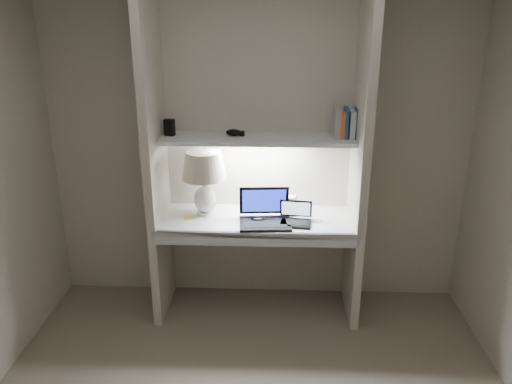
# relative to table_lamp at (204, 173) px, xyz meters

# --- Properties ---
(back_wall) EXTENTS (3.20, 0.01, 2.50)m
(back_wall) POSITION_rel_table_lamp_xyz_m (0.39, 0.22, 0.15)
(back_wall) COLOR beige
(back_wall) RESTS_ON floor
(alcove_panel_left) EXTENTS (0.06, 0.55, 2.50)m
(alcove_panel_left) POSITION_rel_table_lamp_xyz_m (-0.34, -0.06, 0.15)
(alcove_panel_left) COLOR beige
(alcove_panel_left) RESTS_ON floor
(alcove_panel_right) EXTENTS (0.06, 0.55, 2.50)m
(alcove_panel_right) POSITION_rel_table_lamp_xyz_m (1.12, -0.06, 0.15)
(alcove_panel_right) COLOR beige
(alcove_panel_right) RESTS_ON floor
(desk) EXTENTS (1.40, 0.55, 0.04)m
(desk) POSITION_rel_table_lamp_xyz_m (0.39, -0.06, -0.35)
(desk) COLOR white
(desk) RESTS_ON alcove_panel_left
(desk_apron) EXTENTS (1.46, 0.03, 0.10)m
(desk_apron) POSITION_rel_table_lamp_xyz_m (0.39, -0.32, -0.38)
(desk_apron) COLOR silver
(desk_apron) RESTS_ON desk
(shelf) EXTENTS (1.40, 0.36, 0.03)m
(shelf) POSITION_rel_table_lamp_xyz_m (0.39, 0.04, 0.25)
(shelf) COLOR silver
(shelf) RESTS_ON back_wall
(strip_light) EXTENTS (0.60, 0.04, 0.02)m
(strip_light) POSITION_rel_table_lamp_xyz_m (0.39, 0.04, 0.23)
(strip_light) COLOR white
(strip_light) RESTS_ON shelf
(table_lamp) EXTENTS (0.33, 0.33, 0.49)m
(table_lamp) POSITION_rel_table_lamp_xyz_m (0.00, 0.00, 0.00)
(table_lamp) COLOR white
(table_lamp) RESTS_ON desk
(laptop_main) EXTENTS (0.39, 0.34, 0.24)m
(laptop_main) POSITION_rel_table_lamp_xyz_m (0.45, -0.13, -0.28)
(laptop_main) COLOR black
(laptop_main) RESTS_ON desk
(laptop_netbook) EXTENTS (0.26, 0.23, 0.15)m
(laptop_netbook) POSITION_rel_table_lamp_xyz_m (0.67, -0.13, -0.29)
(laptop_netbook) COLOR black
(laptop_netbook) RESTS_ON desk
(speaker) EXTENTS (0.12, 0.11, 0.15)m
(speaker) POSITION_rel_table_lamp_xyz_m (0.63, 0.03, -0.26)
(speaker) COLOR silver
(speaker) RESTS_ON desk
(mouse) EXTENTS (0.11, 0.07, 0.04)m
(mouse) POSITION_rel_table_lamp_xyz_m (0.40, -0.13, -0.31)
(mouse) COLOR black
(mouse) RESTS_ON desk
(cable_coil) EXTENTS (0.13, 0.13, 0.01)m
(cable_coil) POSITION_rel_table_lamp_xyz_m (0.59, -0.12, -0.32)
(cable_coil) COLOR black
(cable_coil) RESTS_ON desk
(sticky_note) EXTENTS (0.08, 0.08, 0.00)m
(sticky_note) POSITION_rel_table_lamp_xyz_m (-0.12, -0.08, -0.33)
(sticky_note) COLOR yellow
(sticky_note) RESTS_ON desk
(book_row) EXTENTS (0.20, 0.14, 0.22)m
(book_row) POSITION_rel_table_lamp_xyz_m (1.04, 0.05, 0.37)
(book_row) COLOR silver
(book_row) RESTS_ON shelf
(shelf_box) EXTENTS (0.08, 0.07, 0.12)m
(shelf_box) POSITION_rel_table_lamp_xyz_m (-0.25, 0.06, 0.32)
(shelf_box) COLOR black
(shelf_box) RESTS_ON shelf
(shelf_gadget) EXTENTS (0.12, 0.10, 0.05)m
(shelf_gadget) POSITION_rel_table_lamp_xyz_m (0.22, 0.06, 0.29)
(shelf_gadget) COLOR black
(shelf_gadget) RESTS_ON shelf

